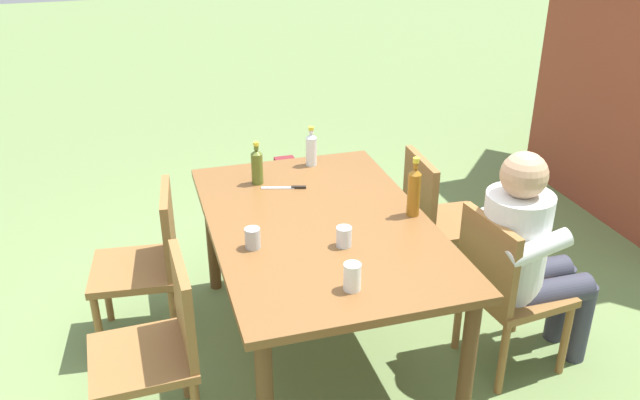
{
  "coord_description": "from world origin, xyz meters",
  "views": [
    {
      "loc": [
        2.78,
        -0.82,
        2.3
      ],
      "look_at": [
        0.0,
        0.0,
        0.89
      ],
      "focal_mm": 37.48,
      "sensor_mm": 36.0,
      "label": 1
    }
  ],
  "objects_px": {
    "person_in_white_shirt": "(527,251)",
    "cup_white": "(352,277)",
    "chair_far_left": "(437,216)",
    "chair_near_right": "(159,343)",
    "backpack_by_near_side": "(287,195)",
    "bottle_amber": "(414,191)",
    "bottle_clear": "(311,149)",
    "bottle_olive": "(257,166)",
    "table_knife": "(287,188)",
    "cup_steel": "(253,238)",
    "dining_table": "(320,237)",
    "cup_glass": "(344,237)",
    "chair_near_left": "(149,259)",
    "chair_far_right": "(504,284)"
  },
  "relations": [
    {
      "from": "cup_white",
      "to": "cup_steel",
      "type": "height_order",
      "value": "cup_white"
    },
    {
      "from": "person_in_white_shirt",
      "to": "table_knife",
      "type": "bearing_deg",
      "value": -128.54
    },
    {
      "from": "bottle_olive",
      "to": "table_knife",
      "type": "relative_size",
      "value": 1.03
    },
    {
      "from": "person_in_white_shirt",
      "to": "cup_white",
      "type": "height_order",
      "value": "person_in_white_shirt"
    },
    {
      "from": "chair_far_left",
      "to": "cup_glass",
      "type": "height_order",
      "value": "chair_far_left"
    },
    {
      "from": "chair_far_right",
      "to": "bottle_amber",
      "type": "height_order",
      "value": "bottle_amber"
    },
    {
      "from": "person_in_white_shirt",
      "to": "cup_white",
      "type": "bearing_deg",
      "value": -76.78
    },
    {
      "from": "cup_white",
      "to": "bottle_olive",
      "type": "bearing_deg",
      "value": -172.09
    },
    {
      "from": "table_knife",
      "to": "bottle_amber",
      "type": "bearing_deg",
      "value": 47.71
    },
    {
      "from": "cup_steel",
      "to": "chair_near_left",
      "type": "bearing_deg",
      "value": -137.96
    },
    {
      "from": "chair_near_right",
      "to": "cup_steel",
      "type": "height_order",
      "value": "chair_near_right"
    },
    {
      "from": "chair_far_left",
      "to": "person_in_white_shirt",
      "type": "distance_m",
      "value": 0.78
    },
    {
      "from": "cup_steel",
      "to": "backpack_by_near_side",
      "type": "distance_m",
      "value": 1.79
    },
    {
      "from": "chair_far_right",
      "to": "chair_far_left",
      "type": "height_order",
      "value": "same"
    },
    {
      "from": "dining_table",
      "to": "bottle_amber",
      "type": "relative_size",
      "value": 5.38
    },
    {
      "from": "person_in_white_shirt",
      "to": "cup_white",
      "type": "xyz_separation_m",
      "value": [
        0.23,
        -0.98,
        0.17
      ]
    },
    {
      "from": "bottle_olive",
      "to": "cup_steel",
      "type": "relative_size",
      "value": 2.48
    },
    {
      "from": "cup_white",
      "to": "bottle_amber",
      "type": "bearing_deg",
      "value": 137.07
    },
    {
      "from": "cup_white",
      "to": "person_in_white_shirt",
      "type": "bearing_deg",
      "value": 103.22
    },
    {
      "from": "chair_far_right",
      "to": "cup_white",
      "type": "height_order",
      "value": "cup_white"
    },
    {
      "from": "chair_far_right",
      "to": "chair_near_left",
      "type": "distance_m",
      "value": 1.82
    },
    {
      "from": "chair_far_right",
      "to": "table_knife",
      "type": "bearing_deg",
      "value": -132.11
    },
    {
      "from": "cup_steel",
      "to": "bottle_clear",
      "type": "bearing_deg",
      "value": 148.7
    },
    {
      "from": "chair_far_left",
      "to": "cup_white",
      "type": "xyz_separation_m",
      "value": [
        0.98,
        -0.87,
        0.34
      ]
    },
    {
      "from": "bottle_olive",
      "to": "table_knife",
      "type": "bearing_deg",
      "value": 50.95
    },
    {
      "from": "chair_near_right",
      "to": "bottle_olive",
      "type": "xyz_separation_m",
      "value": [
        -0.91,
        0.63,
        0.38
      ]
    },
    {
      "from": "cup_white",
      "to": "cup_steel",
      "type": "xyz_separation_m",
      "value": [
        -0.45,
        -0.32,
        -0.01
      ]
    },
    {
      "from": "cup_steel",
      "to": "table_knife",
      "type": "height_order",
      "value": "cup_steel"
    },
    {
      "from": "bottle_amber",
      "to": "cup_glass",
      "type": "relative_size",
      "value": 3.24
    },
    {
      "from": "chair_far_right",
      "to": "cup_glass",
      "type": "bearing_deg",
      "value": -99.14
    },
    {
      "from": "table_knife",
      "to": "chair_near_right",
      "type": "bearing_deg",
      "value": -43.97
    },
    {
      "from": "bottle_olive",
      "to": "table_knife",
      "type": "distance_m",
      "value": 0.2
    },
    {
      "from": "bottle_amber",
      "to": "table_knife",
      "type": "height_order",
      "value": "bottle_amber"
    },
    {
      "from": "bottle_clear",
      "to": "bottle_olive",
      "type": "height_order",
      "value": "bottle_olive"
    },
    {
      "from": "chair_near_right",
      "to": "backpack_by_near_side",
      "type": "height_order",
      "value": "chair_near_right"
    },
    {
      "from": "cup_glass",
      "to": "cup_steel",
      "type": "bearing_deg",
      "value": -104.21
    },
    {
      "from": "cup_white",
      "to": "chair_far_left",
      "type": "bearing_deg",
      "value": 138.32
    },
    {
      "from": "bottle_olive",
      "to": "bottle_amber",
      "type": "xyz_separation_m",
      "value": [
        0.59,
        0.67,
        0.03
      ]
    },
    {
      "from": "dining_table",
      "to": "table_knife",
      "type": "distance_m",
      "value": 0.44
    },
    {
      "from": "chair_far_right",
      "to": "backpack_by_near_side",
      "type": "relative_size",
      "value": 1.85
    },
    {
      "from": "cup_white",
      "to": "chair_near_left",
      "type": "bearing_deg",
      "value": -140.81
    },
    {
      "from": "chair_far_left",
      "to": "cup_white",
      "type": "distance_m",
      "value": 1.35
    },
    {
      "from": "bottle_amber",
      "to": "bottle_olive",
      "type": "bearing_deg",
      "value": -131.65
    },
    {
      "from": "person_in_white_shirt",
      "to": "chair_far_left",
      "type": "bearing_deg",
      "value": -171.7
    },
    {
      "from": "chair_far_left",
      "to": "table_knife",
      "type": "relative_size",
      "value": 3.68
    },
    {
      "from": "bottle_clear",
      "to": "cup_glass",
      "type": "xyz_separation_m",
      "value": [
        0.96,
        -0.12,
        -0.05
      ]
    },
    {
      "from": "cup_glass",
      "to": "table_knife",
      "type": "distance_m",
      "value": 0.69
    },
    {
      "from": "bottle_clear",
      "to": "chair_near_right",
      "type": "bearing_deg",
      "value": -42.6
    },
    {
      "from": "person_in_white_shirt",
      "to": "cup_steel",
      "type": "height_order",
      "value": "person_in_white_shirt"
    },
    {
      "from": "cup_white",
      "to": "cup_glass",
      "type": "bearing_deg",
      "value": 167.05
    }
  ]
}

